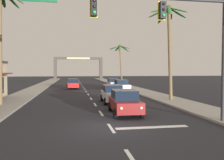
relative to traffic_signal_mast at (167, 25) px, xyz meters
name	(u,v)px	position (x,y,z in m)	size (l,w,h in m)	color
ground_plane	(110,126)	(-3.13, 0.32, -5.51)	(220.00, 220.00, 0.00)	#232328
sidewalk_right	(141,91)	(4.67, 20.32, -5.44)	(3.20, 110.00, 0.14)	#9E998E
sidewalk_left	(28,93)	(-10.93, 20.32, -5.44)	(3.20, 110.00, 0.14)	#9E998E
lane_markings	(90,92)	(-2.67, 20.75, -5.51)	(4.28, 89.87, 0.01)	silver
traffic_signal_mast	(167,25)	(0.00, 0.00, 0.00)	(11.29, 0.41, 7.64)	#2D2D33
sedan_lead_at_stop_bar	(125,102)	(-1.53, 3.73, -4.66)	(2.07, 4.50, 1.68)	maroon
sedan_third_in_queue	(112,94)	(-1.37, 9.58, -4.66)	(2.00, 4.47, 1.68)	silver
sedan_oncoming_far	(73,84)	(-5.01, 27.04, -4.66)	(2.06, 4.50, 1.68)	red
sedan_parked_nearest_kerb	(121,85)	(1.95, 21.21, -4.66)	(2.02, 4.48, 1.68)	silver
sedan_parked_mid_kerb	(113,83)	(1.95, 28.43, -4.66)	(2.00, 4.47, 1.68)	silver
palm_right_second	(169,33)	(4.42, 10.01, 1.25)	(4.29, 3.93, 9.52)	brown
palm_right_farthest	(120,54)	(4.92, 36.25, 0.97)	(4.56, 4.41, 8.45)	brown
town_gateway_arch	(78,65)	(-3.13, 60.79, -0.94)	(14.83, 0.90, 7.10)	#423D38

